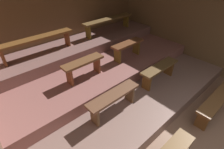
# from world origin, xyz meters

# --- Properties ---
(ground) EXTENTS (6.18, 6.05, 0.08)m
(ground) POSITION_xyz_m (0.00, 2.62, -0.04)
(ground) COLOR #8C6751
(wall_back) EXTENTS (6.18, 0.06, 2.64)m
(wall_back) POSITION_xyz_m (0.00, 5.28, 1.32)
(wall_back) COLOR brown
(wall_back) RESTS_ON ground
(wall_right) EXTENTS (0.06, 6.05, 2.64)m
(wall_right) POSITION_xyz_m (2.72, 2.62, 1.32)
(wall_right) COLOR brown
(wall_right) RESTS_ON ground
(platform_lower) EXTENTS (5.38, 3.84, 0.28)m
(platform_lower) POSITION_xyz_m (0.00, 3.33, 0.14)
(platform_lower) COLOR #86675E
(platform_lower) RESTS_ON ground
(platform_middle) EXTENTS (5.38, 2.59, 0.28)m
(platform_middle) POSITION_xyz_m (0.00, 3.95, 0.42)
(platform_middle) COLOR #965E58
(platform_middle) RESTS_ON platform_lower
(platform_upper) EXTENTS (5.38, 1.19, 0.28)m
(platform_upper) POSITION_xyz_m (0.00, 4.65, 0.70)
(platform_upper) COLOR #815B56
(platform_upper) RESTS_ON platform_middle
(bench_floor_right) EXTENTS (1.65, 0.28, 0.45)m
(bench_floor_right) POSITION_xyz_m (1.12, 0.97, 0.37)
(bench_floor_right) COLOR brown
(bench_floor_right) RESTS_ON ground
(bench_lower_left) EXTENTS (1.19, 0.28, 0.45)m
(bench_lower_left) POSITION_xyz_m (-0.77, 2.31, 0.63)
(bench_lower_left) COLOR brown
(bench_lower_left) RESTS_ON platform_lower
(bench_lower_right) EXTENTS (1.19, 0.28, 0.45)m
(bench_lower_right) POSITION_xyz_m (0.77, 2.31, 0.63)
(bench_lower_right) COLOR brown
(bench_lower_right) RESTS_ON platform_lower
(bench_middle_left) EXTENTS (1.00, 0.28, 0.45)m
(bench_middle_left) POSITION_xyz_m (-0.73, 3.37, 0.90)
(bench_middle_left) COLOR brown
(bench_middle_left) RESTS_ON platform_middle
(bench_middle_right) EXTENTS (1.00, 0.28, 0.45)m
(bench_middle_right) POSITION_xyz_m (0.73, 3.37, 0.90)
(bench_middle_right) COLOR brown
(bench_middle_right) RESTS_ON platform_middle
(bench_upper_left) EXTENTS (1.89, 0.28, 0.45)m
(bench_upper_left) POSITION_xyz_m (-1.19, 4.68, 1.21)
(bench_upper_left) COLOR brown
(bench_upper_left) RESTS_ON platform_upper
(bench_upper_right) EXTENTS (1.89, 0.28, 0.45)m
(bench_upper_right) POSITION_xyz_m (1.19, 4.68, 1.21)
(bench_upper_right) COLOR brown
(bench_upper_right) RESTS_ON platform_upper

